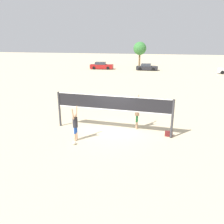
% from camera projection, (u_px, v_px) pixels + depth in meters
% --- Properties ---
extents(ground_plane, '(200.00, 200.00, 0.00)m').
position_uv_depth(ground_plane, '(112.00, 131.00, 13.79)').
color(ground_plane, beige).
extents(volleyball_net, '(7.34, 0.14, 2.33)m').
position_uv_depth(volleyball_net, '(112.00, 107.00, 13.30)').
color(volleyball_net, '#38383D').
rests_on(volleyball_net, ground_plane).
extents(player_spiker, '(0.28, 0.68, 1.97)m').
position_uv_depth(player_spiker, '(75.00, 123.00, 12.23)').
color(player_spiker, tan).
rests_on(player_spiker, ground_plane).
extents(player_blocker, '(0.28, 0.71, 2.20)m').
position_uv_depth(player_blocker, '(137.00, 112.00, 13.89)').
color(player_blocker, tan).
rests_on(player_blocker, ground_plane).
extents(volleyball, '(0.21, 0.21, 0.21)m').
position_uv_depth(volleyball, '(74.00, 143.00, 11.95)').
color(volleyball, silver).
rests_on(volleyball, ground_plane).
extents(gear_bag, '(0.44, 0.27, 0.28)m').
position_uv_depth(gear_bag, '(169.00, 134.00, 13.05)').
color(gear_bag, maroon).
rests_on(gear_bag, ground_plane).
extents(parked_car_near, '(4.99, 2.43, 1.49)m').
position_uv_depth(parked_car_near, '(101.00, 66.00, 46.26)').
color(parked_car_near, maroon).
rests_on(parked_car_near, ground_plane).
extents(parked_car_far, '(4.32, 2.01, 1.33)m').
position_uv_depth(parked_car_far, '(147.00, 67.00, 44.30)').
color(parked_car_far, '#232328').
rests_on(parked_car_far, ground_plane).
extents(tree_left_cluster, '(2.89, 2.89, 5.60)m').
position_uv_depth(tree_left_cluster, '(140.00, 49.00, 48.96)').
color(tree_left_cluster, brown).
rests_on(tree_left_cluster, ground_plane).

